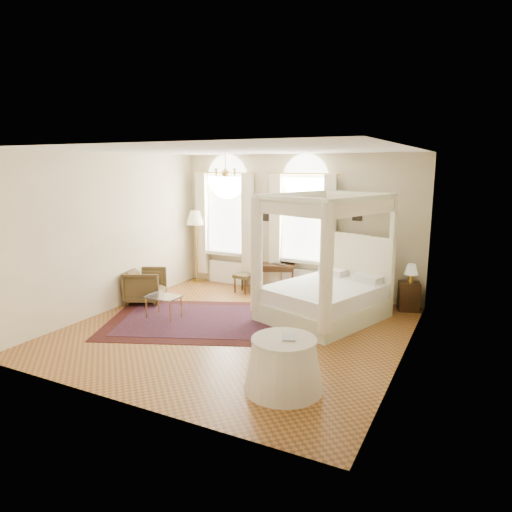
{
  "coord_description": "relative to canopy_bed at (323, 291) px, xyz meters",
  "views": [
    {
      "loc": [
        4.01,
        -7.09,
        3.05
      ],
      "look_at": [
        0.22,
        0.4,
        1.37
      ],
      "focal_mm": 32.0,
      "sensor_mm": 36.0,
      "label": 1
    }
  ],
  "objects": [
    {
      "name": "room_walls",
      "position": [
        -1.25,
        -1.35,
        1.41
      ],
      "size": [
        6.0,
        6.0,
        6.0
      ],
      "color": "#F8E5BC",
      "rests_on": "ground"
    },
    {
      "name": "nightstand",
      "position": [
        1.45,
        1.35,
        -0.26
      ],
      "size": [
        0.52,
        0.49,
        0.61
      ],
      "primitive_type": "cube",
      "rotation": [
        0.0,
        0.0,
        0.29
      ],
      "color": "#381F0F",
      "rests_on": "ground"
    },
    {
      "name": "window_right",
      "position": [
        -1.05,
        1.52,
        0.92
      ],
      "size": [
        1.62,
        0.27,
        3.29
      ],
      "color": "white",
      "rests_on": "room_walls"
    },
    {
      "name": "coffee_table",
      "position": [
        -2.89,
        -1.41,
        -0.16
      ],
      "size": [
        0.68,
        0.48,
        0.46
      ],
      "color": "silver",
      "rests_on": "ground"
    },
    {
      "name": "floor_lamp",
      "position": [
        -3.95,
        1.35,
        1.04
      ],
      "size": [
        0.49,
        0.49,
        1.89
      ],
      "color": "gold",
      "rests_on": "ground"
    },
    {
      "name": "stool",
      "position": [
        -2.34,
        0.97,
        -0.19
      ],
      "size": [
        0.44,
        0.44,
        0.45
      ],
      "color": "#4A441F",
      "rests_on": "ground"
    },
    {
      "name": "ground",
      "position": [
        -1.25,
        -1.35,
        -0.57
      ],
      "size": [
        6.0,
        6.0,
        0.0
      ],
      "primitive_type": "plane",
      "color": "#985F2C",
      "rests_on": "ground"
    },
    {
      "name": "chandelier",
      "position": [
        -2.15,
        -0.15,
        2.34
      ],
      "size": [
        0.51,
        0.45,
        0.5
      ],
      "color": "gold",
      "rests_on": "room_walls"
    },
    {
      "name": "oriental_rug",
      "position": [
        -2.18,
        -1.23,
        -0.56
      ],
      "size": [
        4.24,
        3.71,
        0.01
      ],
      "color": "#3D110E",
      "rests_on": "ground"
    },
    {
      "name": "writing_desk",
      "position": [
        -1.67,
        1.35,
        0.03
      ],
      "size": [
        1.05,
        0.83,
        0.7
      ],
      "color": "#381F0F",
      "rests_on": "ground"
    },
    {
      "name": "book",
      "position": [
        0.44,
        -3.08,
        0.19
      ],
      "size": [
        0.26,
        0.29,
        0.02
      ],
      "primitive_type": "imported",
      "rotation": [
        0.0,
        0.0,
        0.41
      ],
      "color": "black",
      "rests_on": "side_table"
    },
    {
      "name": "window_left",
      "position": [
        -3.15,
        1.52,
        0.92
      ],
      "size": [
        1.62,
        0.27,
        3.29
      ],
      "color": "white",
      "rests_on": "room_walls"
    },
    {
      "name": "nightstand_lamp",
      "position": [
        1.47,
        1.3,
        0.31
      ],
      "size": [
        0.28,
        0.28,
        0.4
      ],
      "color": "gold",
      "rests_on": "nightstand"
    },
    {
      "name": "wall_pictures",
      "position": [
        -1.16,
        1.62,
        1.32
      ],
      "size": [
        2.54,
        0.03,
        0.39
      ],
      "color": "black",
      "rests_on": "room_walls"
    },
    {
      "name": "laptop",
      "position": [
        -1.55,
        1.36,
        0.15
      ],
      "size": [
        0.38,
        0.29,
        0.03
      ],
      "primitive_type": "imported",
      "rotation": [
        0.0,
        0.0,
        2.93
      ],
      "color": "black",
      "rests_on": "writing_desk"
    },
    {
      "name": "canopy_bed",
      "position": [
        0.0,
        0.0,
        0.0
      ],
      "size": [
        2.51,
        2.77,
        2.5
      ],
      "color": "beige",
      "rests_on": "ground"
    },
    {
      "name": "side_table",
      "position": [
        0.47,
        -3.08,
        -0.2
      ],
      "size": [
        1.09,
        1.09,
        0.74
      ],
      "color": "beige",
      "rests_on": "ground"
    },
    {
      "name": "armchair",
      "position": [
        -3.95,
        -0.71,
        -0.19
      ],
      "size": [
        1.09,
        1.08,
        0.76
      ],
      "primitive_type": "imported",
      "rotation": [
        0.0,
        0.0,
        2.0
      ],
      "color": "#4E3E21",
      "rests_on": "ground"
    }
  ]
}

